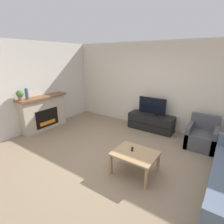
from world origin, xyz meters
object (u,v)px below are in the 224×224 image
fireplace (44,112)px  coffee_table (135,155)px  armchair (202,137)px  tv (152,107)px  remote (132,149)px  potted_plant (20,95)px  mantel_vase_left (27,94)px  tv_stand (151,122)px

fireplace → coffee_table: size_ratio=1.88×
fireplace → armchair: (4.40, 1.55, -0.28)m
tv → remote: (0.47, -2.15, -0.30)m
remote → fireplace: bearing=150.3°
potted_plant → mantel_vase_left: bearing=90.0°
tv_stand → armchair: armchair is taller
mantel_vase_left → tv: (2.87, 2.31, -0.47)m
coffee_table → mantel_vase_left: bearing=-178.6°
armchair → remote: 2.14m
potted_plant → tv_stand: 3.94m
tv_stand → coffee_table: size_ratio=1.68×
fireplace → armchair: 4.68m
potted_plant → tv_stand: potted_plant is taller
potted_plant → armchair: size_ratio=0.36×
mantel_vase_left → potted_plant: size_ratio=1.15×
fireplace → mantel_vase_left: 0.83m
tv → coffee_table: 2.33m
tv_stand → tv: 0.51m
fireplace → armchair: size_ratio=1.95×
tv_stand → armchair: bearing=-10.9°
armchair → remote: bearing=-119.0°
tv_stand → remote: tv_stand is taller
fireplace → tv: 3.44m
mantel_vase_left → fireplace: bearing=92.0°
potted_plant → coffee_table: potted_plant is taller
potted_plant → armchair: potted_plant is taller
tv_stand → armchair: (1.51, -0.29, 0.02)m
fireplace → potted_plant: (0.02, -0.67, 0.69)m
coffee_table → remote: 0.15m
tv_stand → remote: size_ratio=9.21×
mantel_vase_left → coffee_table: 3.56m
tv → coffee_table: size_ratio=1.03×
tv → potted_plant: bearing=-138.9°
remote → coffee_table: bearing=-60.3°
fireplace → remote: (3.37, -0.31, -0.09)m
mantel_vase_left → coffee_table: (3.46, 0.08, -0.84)m
armchair → tv_stand: bearing=169.1°
armchair → mantel_vase_left: bearing=-155.2°
tv → armchair: bearing=-10.8°
fireplace → tv: bearing=32.5°
tv_stand → remote: (0.47, -2.16, 0.21)m
remote → mantel_vase_left: bearing=158.4°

